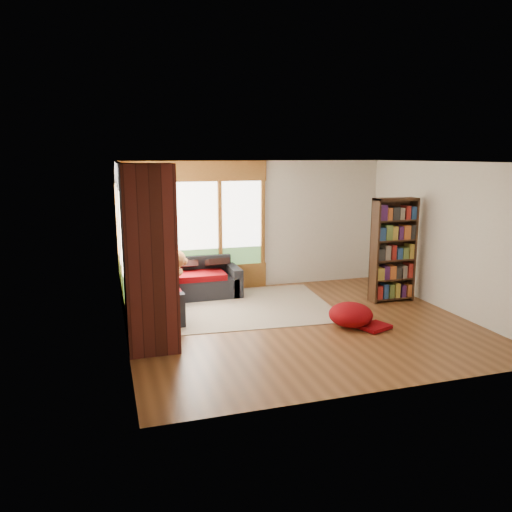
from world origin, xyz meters
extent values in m
plane|color=#593218|center=(0.00, 0.00, 0.00)|extent=(5.50, 5.50, 0.00)
plane|color=white|center=(0.00, 0.00, 2.60)|extent=(5.50, 5.50, 0.00)
cube|color=silver|center=(0.00, 2.50, 1.30)|extent=(5.50, 0.04, 2.60)
cube|color=silver|center=(0.00, -2.50, 1.30)|extent=(5.50, 0.04, 2.60)
cube|color=silver|center=(-2.75, 0.00, 1.30)|extent=(0.04, 5.00, 2.60)
cube|color=silver|center=(2.75, 0.00, 1.30)|extent=(0.04, 5.00, 2.60)
cube|color=#935D25|center=(-1.20, 2.47, 1.35)|extent=(2.82, 0.10, 1.90)
cube|color=white|center=(-1.20, 2.47, 1.35)|extent=(2.54, 0.09, 1.62)
cube|color=#935D25|center=(-2.72, 1.20, 1.35)|extent=(0.10, 2.62, 1.90)
cube|color=white|center=(-2.72, 1.20, 1.35)|extent=(0.09, 2.36, 1.62)
cube|color=#74915B|center=(-2.69, 2.03, 1.75)|extent=(0.03, 0.72, 0.90)
cube|color=#471914|center=(-2.40, -0.35, 1.30)|extent=(0.70, 0.70, 2.60)
cube|color=black|center=(-1.65, 2.05, 0.21)|extent=(2.20, 0.90, 0.42)
cube|color=black|center=(-1.65, 2.40, 0.61)|extent=(2.20, 0.20, 0.38)
cube|color=black|center=(-0.65, 2.05, 0.30)|extent=(0.20, 0.90, 0.60)
cube|color=maroon|center=(-1.75, 1.93, 0.48)|extent=(1.90, 0.66, 0.12)
cube|color=black|center=(-2.30, 1.40, 0.21)|extent=(0.90, 2.20, 0.42)
cube|color=black|center=(-2.65, 1.40, 0.61)|extent=(0.20, 2.20, 0.38)
cube|color=black|center=(-2.30, 0.40, 0.30)|extent=(0.90, 0.20, 0.60)
cube|color=maroon|center=(-2.18, 1.05, 0.48)|extent=(0.66, 1.20, 0.12)
cube|color=maroon|center=(-2.18, 2.00, 0.48)|extent=(0.66, 0.66, 0.12)
cube|color=beige|center=(-0.71, 1.16, 0.01)|extent=(3.41, 2.70, 0.01)
cube|color=#371F12|center=(2.54, 0.73, 0.97)|extent=(0.04, 0.28, 1.94)
cube|color=#371F12|center=(1.74, 0.73, 0.97)|extent=(0.04, 0.28, 1.94)
cube|color=#371F12|center=(2.14, 0.86, 0.97)|extent=(0.83, 0.02, 1.94)
cube|color=#371F12|center=(2.14, 0.73, 0.06)|extent=(0.75, 0.26, 0.03)
cube|color=#371F12|center=(2.14, 0.73, 0.43)|extent=(0.75, 0.26, 0.03)
cube|color=#371F12|center=(2.14, 0.73, 0.80)|extent=(0.75, 0.26, 0.03)
cube|color=#371F12|center=(2.14, 0.73, 1.16)|extent=(0.75, 0.26, 0.03)
cube|color=#371F12|center=(2.14, 0.73, 1.53)|extent=(0.75, 0.26, 0.03)
cube|color=#371F12|center=(2.14, 0.73, 1.90)|extent=(0.75, 0.26, 0.03)
cube|color=#726659|center=(2.14, 0.71, 0.97)|extent=(0.71, 0.20, 1.78)
ellipsoid|color=maroon|center=(0.73, -0.34, 0.20)|extent=(0.85, 0.85, 0.38)
ellipsoid|color=brown|center=(-2.05, 1.57, 0.74)|extent=(0.87, 0.63, 0.27)
sphere|color=brown|center=(-1.76, 1.61, 0.87)|extent=(0.37, 0.37, 0.33)
cone|color=brown|center=(-1.82, 1.60, 1.00)|extent=(0.13, 0.13, 0.14)
ellipsoid|color=#3E2A18|center=(-2.21, 0.84, 0.72)|extent=(0.62, 0.82, 0.25)
sphere|color=#3E2A18|center=(-2.16, 1.10, 0.84)|extent=(0.36, 0.36, 0.30)
cone|color=#3E2A18|center=(-2.17, 1.05, 0.96)|extent=(0.13, 0.13, 0.13)
cube|color=black|center=(-0.95, 2.26, 0.76)|extent=(0.45, 0.12, 0.45)
cube|color=black|center=(-1.55, 2.26, 0.76)|extent=(0.45, 0.12, 0.45)
cube|color=black|center=(-2.48, 1.80, 0.76)|extent=(0.45, 0.12, 0.45)
cube|color=black|center=(-2.48, 0.70, 0.76)|extent=(0.45, 0.12, 0.45)
camera|label=1|loc=(-2.97, -7.22, 2.70)|focal=35.00mm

